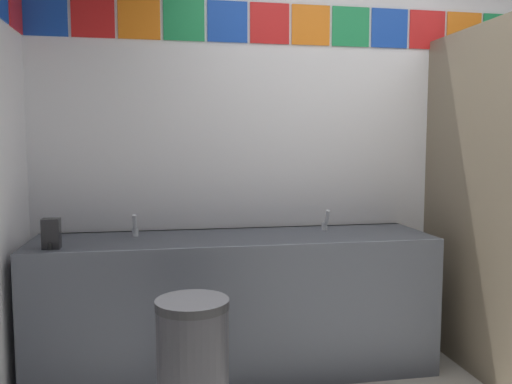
% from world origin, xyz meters
% --- Properties ---
extents(wall_back, '(4.35, 0.09, 2.64)m').
position_xyz_m(wall_back, '(-0.00, 1.45, 1.33)').
color(wall_back, silver).
rests_on(wall_back, ground_plane).
extents(vanity_counter, '(2.35, 0.61, 0.83)m').
position_xyz_m(vanity_counter, '(-0.95, 1.11, 0.42)').
color(vanity_counter, '#4C515B').
rests_on(vanity_counter, ground_plane).
extents(faucet_left, '(0.04, 0.10, 0.14)m').
position_xyz_m(faucet_left, '(-1.54, 1.20, 0.88)').
color(faucet_left, silver).
rests_on(faucet_left, vanity_counter).
extents(faucet_right, '(0.04, 0.10, 0.14)m').
position_xyz_m(faucet_right, '(-0.36, 1.20, 0.88)').
color(faucet_right, silver).
rests_on(faucet_right, vanity_counter).
extents(soap_dispenser, '(0.09, 0.09, 0.16)m').
position_xyz_m(soap_dispenser, '(-1.95, 0.92, 0.91)').
color(soap_dispenser, black).
rests_on(soap_dispenser, vanity_counter).
extents(trash_bin, '(0.34, 0.34, 0.68)m').
position_xyz_m(trash_bin, '(-1.25, 0.37, 0.34)').
color(trash_bin, '#333338').
rests_on(trash_bin, ground_plane).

